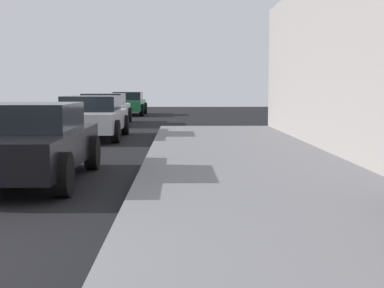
# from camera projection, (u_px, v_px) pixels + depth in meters

# --- Properties ---
(sidewalk) EXTENTS (4.00, 32.00, 0.15)m
(sidewalk) POSITION_uv_depth(u_px,v_px,m) (353.00, 279.00, 4.30)
(sidewalk) COLOR slate
(sidewalk) RESTS_ON ground_plane
(car_black) EXTENTS (2.06, 4.15, 1.27)m
(car_black) POSITION_uv_depth(u_px,v_px,m) (23.00, 142.00, 9.16)
(car_black) COLOR black
(car_black) RESTS_ON ground_plane
(car_silver) EXTENTS (2.01, 4.28, 1.27)m
(car_silver) POSITION_uv_depth(u_px,v_px,m) (91.00, 117.00, 16.82)
(car_silver) COLOR #B7B7BF
(car_silver) RESTS_ON ground_plane
(car_white) EXTENTS (2.06, 4.57, 1.27)m
(car_white) POSITION_uv_depth(u_px,v_px,m) (104.00, 109.00, 23.43)
(car_white) COLOR white
(car_white) RESTS_ON ground_plane
(car_green) EXTENTS (1.93, 4.50, 1.27)m
(car_green) POSITION_uv_depth(u_px,v_px,m) (128.00, 103.00, 31.17)
(car_green) COLOR #196638
(car_green) RESTS_ON ground_plane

